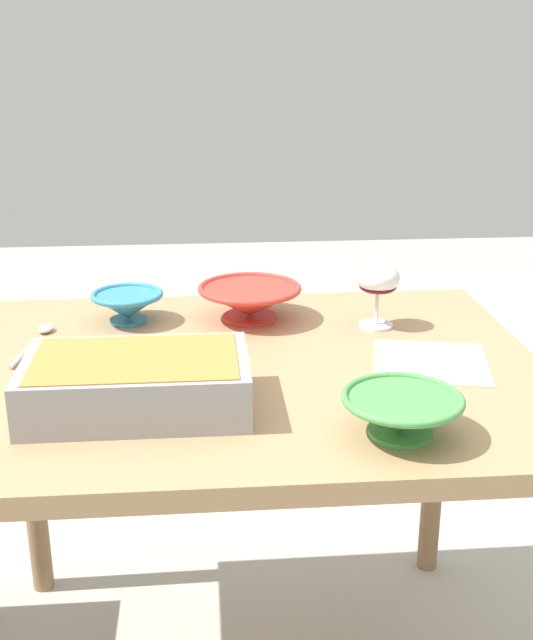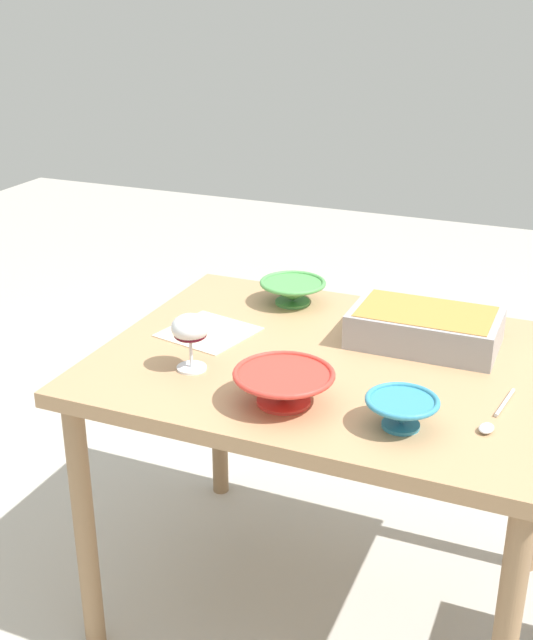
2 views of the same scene
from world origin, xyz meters
The scene contains 8 objects.
dining_table centered at (0.00, 0.00, 0.67)m, with size 1.11×0.86×0.75m.
wine_glass centered at (0.29, 0.19, 0.85)m, with size 0.09×0.09×0.14m.
casserole_dish centered at (-0.19, -0.17, 0.80)m, with size 0.36×0.22×0.09m.
mixing_bowl centered at (0.03, 0.26, 0.80)m, with size 0.22×0.22×0.08m.
small_bowl centered at (-0.23, 0.26, 0.79)m, with size 0.15×0.15×0.07m.
serving_bowl centered at (0.22, -0.30, 0.79)m, with size 0.19×0.19×0.07m.
serving_spoon centered at (-0.41, 0.17, 0.76)m, with size 0.05×0.22×0.01m.
napkin centered at (0.35, -0.02, 0.75)m, with size 0.21×0.21×0.00m, color beige.
Camera 1 is at (-0.07, -1.37, 1.32)m, focal length 44.76 mm.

